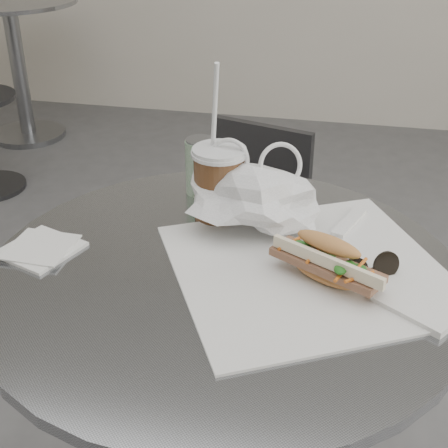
% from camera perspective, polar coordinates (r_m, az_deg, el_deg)
% --- Properties ---
extents(cafe_table, '(0.76, 0.76, 0.74)m').
position_cam_1_polar(cafe_table, '(1.17, -0.06, -15.37)').
color(cafe_table, slate).
rests_on(cafe_table, ground).
extents(bg_table, '(0.70, 0.70, 0.74)m').
position_cam_1_polar(bg_table, '(3.59, -18.46, 14.55)').
color(bg_table, slate).
rests_on(bg_table, ground).
extents(chair_far, '(0.38, 0.41, 0.70)m').
position_cam_1_polar(chair_far, '(1.77, 1.27, -4.13)').
color(chair_far, '#2E2F31').
rests_on(chair_far, ground).
extents(sandwich_paper, '(0.55, 0.54, 0.00)m').
position_cam_1_polar(sandwich_paper, '(1.00, 7.74, -4.11)').
color(sandwich_paper, white).
rests_on(sandwich_paper, cafe_table).
extents(banh_mi, '(0.23, 0.18, 0.07)m').
position_cam_1_polar(banh_mi, '(0.95, 9.39, -3.33)').
color(banh_mi, tan).
rests_on(banh_mi, sandwich_paper).
extents(iced_coffee, '(0.10, 0.10, 0.29)m').
position_cam_1_polar(iced_coffee, '(1.11, -0.43, 3.85)').
color(iced_coffee, brown).
rests_on(iced_coffee, cafe_table).
extents(sunglasses, '(0.09, 0.07, 0.04)m').
position_cam_1_polar(sunglasses, '(0.98, 13.16, -4.09)').
color(sunglasses, black).
rests_on(sunglasses, cafe_table).
extents(plastic_bag, '(0.24, 0.20, 0.11)m').
position_cam_1_polar(plastic_bag, '(1.08, 2.51, 2.32)').
color(plastic_bag, white).
rests_on(plastic_bag, cafe_table).
extents(napkin_stack, '(0.14, 0.14, 0.01)m').
position_cam_1_polar(napkin_stack, '(1.08, -16.43, -2.16)').
color(napkin_stack, white).
rests_on(napkin_stack, cafe_table).
extents(drink_can, '(0.06, 0.06, 0.11)m').
position_cam_1_polar(drink_can, '(1.21, -2.17, 5.31)').
color(drink_can, '#61A768').
rests_on(drink_can, cafe_table).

